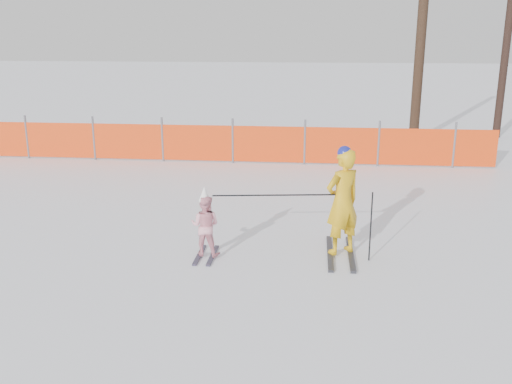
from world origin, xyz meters
TOP-DOWN VIEW (x-y plane):
  - ground at (0.00, 0.00)m, footprint 120.00×120.00m
  - adult at (1.42, 0.36)m, footprint 0.76×1.52m
  - child at (-0.79, 0.07)m, footprint 0.53×0.86m
  - ski_poles at (0.89, 0.20)m, footprint 2.54×0.28m
  - safety_fence at (-1.80, 6.95)m, footprint 15.15×0.06m
  - tree_trunks at (5.34, 11.01)m, footprint 3.32×1.61m

SIDE VIEW (x-z plane):
  - ground at x=0.00m, z-range 0.00..0.00m
  - child at x=-0.79m, z-range -0.05..1.14m
  - safety_fence at x=-1.80m, z-range -0.07..1.18m
  - ski_poles at x=0.89m, z-range 0.29..1.44m
  - adult at x=1.42m, z-range 0.00..1.83m
  - tree_trunks at x=5.34m, z-range -0.14..5.93m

